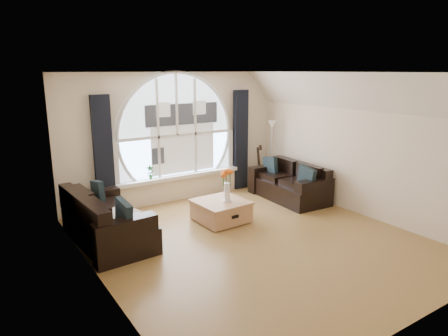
% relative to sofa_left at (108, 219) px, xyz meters
% --- Properties ---
extents(ground, '(5.00, 5.50, 0.01)m').
position_rel_sofa_left_xyz_m(ground, '(2.00, -1.28, -0.40)').
color(ground, brown).
rests_on(ground, ground).
extents(ceiling, '(5.00, 5.50, 0.01)m').
position_rel_sofa_left_xyz_m(ceiling, '(2.00, -1.28, 2.30)').
color(ceiling, silver).
rests_on(ceiling, ground).
extents(wall_back, '(5.00, 0.01, 2.70)m').
position_rel_sofa_left_xyz_m(wall_back, '(2.00, 1.47, 0.95)').
color(wall_back, beige).
rests_on(wall_back, ground).
extents(wall_front, '(5.00, 0.01, 2.70)m').
position_rel_sofa_left_xyz_m(wall_front, '(2.00, -4.03, 0.95)').
color(wall_front, beige).
rests_on(wall_front, ground).
extents(wall_left, '(0.01, 5.50, 2.70)m').
position_rel_sofa_left_xyz_m(wall_left, '(-0.50, -1.28, 0.95)').
color(wall_left, beige).
rests_on(wall_left, ground).
extents(wall_right, '(0.01, 5.50, 2.70)m').
position_rel_sofa_left_xyz_m(wall_right, '(4.50, -1.28, 0.95)').
color(wall_right, beige).
rests_on(wall_right, ground).
extents(attic_slope, '(0.92, 5.50, 0.72)m').
position_rel_sofa_left_xyz_m(attic_slope, '(4.20, -1.28, 1.95)').
color(attic_slope, silver).
rests_on(attic_slope, ground).
extents(arched_window, '(2.60, 0.06, 2.15)m').
position_rel_sofa_left_xyz_m(arched_window, '(2.00, 1.44, 1.23)').
color(arched_window, silver).
rests_on(arched_window, wall_back).
extents(window_sill, '(2.90, 0.22, 0.08)m').
position_rel_sofa_left_xyz_m(window_sill, '(2.00, 1.37, 0.11)').
color(window_sill, white).
rests_on(window_sill, wall_back).
extents(window_frame, '(2.76, 0.08, 2.15)m').
position_rel_sofa_left_xyz_m(window_frame, '(2.00, 1.41, 1.23)').
color(window_frame, white).
rests_on(window_frame, wall_back).
extents(neighbor_house, '(1.70, 0.02, 1.50)m').
position_rel_sofa_left_xyz_m(neighbor_house, '(2.15, 1.43, 1.10)').
color(neighbor_house, silver).
rests_on(neighbor_house, wall_back).
extents(curtain_left, '(0.35, 0.12, 2.30)m').
position_rel_sofa_left_xyz_m(curtain_left, '(0.40, 1.35, 0.75)').
color(curtain_left, black).
rests_on(curtain_left, ground).
extents(curtain_right, '(0.35, 0.12, 2.30)m').
position_rel_sofa_left_xyz_m(curtain_right, '(3.60, 1.35, 0.75)').
color(curtain_right, black).
rests_on(curtain_right, ground).
extents(sofa_left, '(1.06, 1.94, 0.84)m').
position_rel_sofa_left_xyz_m(sofa_left, '(0.00, 0.00, 0.00)').
color(sofa_left, black).
rests_on(sofa_left, ground).
extents(sofa_right, '(0.96, 1.78, 0.77)m').
position_rel_sofa_left_xyz_m(sofa_right, '(3.98, 0.08, 0.00)').
color(sofa_right, black).
rests_on(sofa_right, ground).
extents(coffee_chest, '(0.92, 0.92, 0.43)m').
position_rel_sofa_left_xyz_m(coffee_chest, '(2.03, -0.23, -0.18)').
color(coffee_chest, '#A67750').
rests_on(coffee_chest, ground).
extents(throw_blanket, '(0.70, 0.70, 0.10)m').
position_rel_sofa_left_xyz_m(throw_blanket, '(0.14, -0.27, 0.10)').
color(throw_blanket, silver).
rests_on(throw_blanket, sofa_left).
extents(vase_flowers, '(0.24, 0.24, 0.70)m').
position_rel_sofa_left_xyz_m(vase_flowers, '(2.11, -0.31, 0.38)').
color(vase_flowers, white).
rests_on(vase_flowers, coffee_chest).
extents(floor_lamp, '(0.24, 0.24, 1.60)m').
position_rel_sofa_left_xyz_m(floor_lamp, '(4.21, 0.96, 0.40)').
color(floor_lamp, '#B2B2B2').
rests_on(floor_lamp, ground).
extents(guitar, '(0.39, 0.29, 1.06)m').
position_rel_sofa_left_xyz_m(guitar, '(3.91, 1.11, 0.13)').
color(guitar, '#965C31').
rests_on(guitar, ground).
extents(potted_plant, '(0.16, 0.11, 0.29)m').
position_rel_sofa_left_xyz_m(potted_plant, '(1.34, 1.37, 0.29)').
color(potted_plant, '#1E6023').
rests_on(potted_plant, window_sill).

